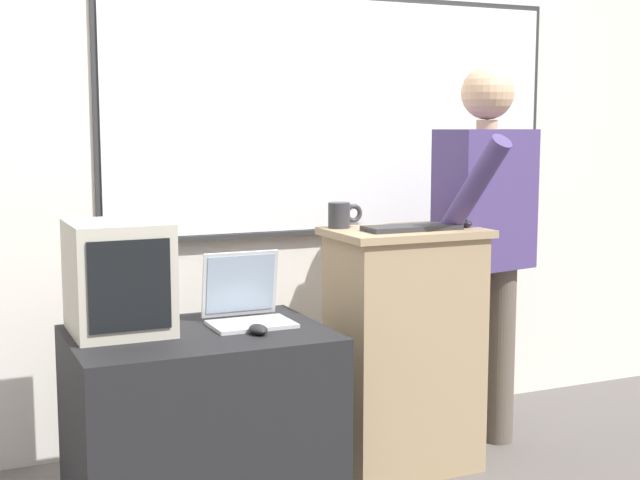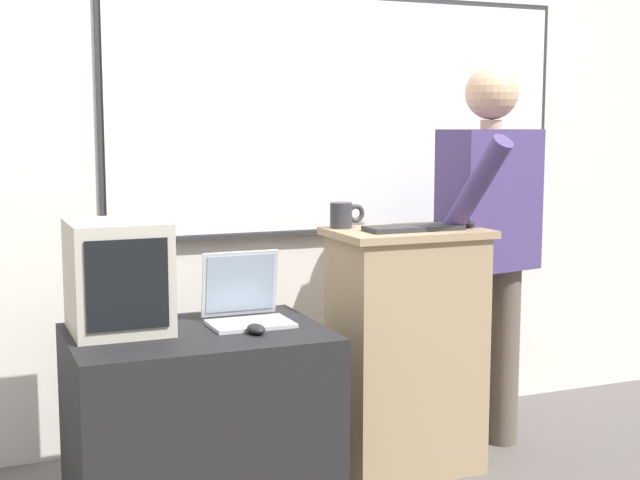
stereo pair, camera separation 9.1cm
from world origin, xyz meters
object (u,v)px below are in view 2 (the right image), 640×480
at_px(computer_mouse_by_keyboard, 466,223).
at_px(crt_monitor, 118,276).
at_px(side_desk, 199,426).
at_px(laptop, 245,301).
at_px(lectern_podium, 406,349).
at_px(wireless_keyboard, 414,228).
at_px(person_presenter, 489,231).
at_px(computer_mouse_by_laptop, 256,329).
at_px(coffee_mug, 343,215).

bearing_deg(computer_mouse_by_keyboard, crt_monitor, 179.80).
distance_m(side_desk, crt_monitor, 0.61).
bearing_deg(laptop, lectern_podium, 5.87).
bearing_deg(side_desk, crt_monitor, 155.66).
relative_size(side_desk, laptop, 3.04).
bearing_deg(wireless_keyboard, lectern_podium, 90.64).
bearing_deg(crt_monitor, side_desk, -24.34).
bearing_deg(wireless_keyboard, computer_mouse_by_keyboard, 2.13).
bearing_deg(wireless_keyboard, side_desk, -173.77).
distance_m(person_presenter, wireless_keyboard, 0.45).
distance_m(lectern_podium, computer_mouse_by_laptop, 0.81).
bearing_deg(wireless_keyboard, coffee_mug, 140.14).
distance_m(computer_mouse_by_laptop, crt_monitor, 0.52).
xyz_separation_m(computer_mouse_by_keyboard, coffee_mug, (-0.47, 0.18, 0.04)).
bearing_deg(side_desk, computer_mouse_by_keyboard, 5.37).
distance_m(laptop, coffee_mug, 0.60).
xyz_separation_m(side_desk, crt_monitor, (-0.25, 0.11, 0.54)).
xyz_separation_m(computer_mouse_by_keyboard, crt_monitor, (-1.41, 0.01, -0.13)).
xyz_separation_m(side_desk, person_presenter, (1.34, 0.21, 0.62)).
height_order(side_desk, coffee_mug, coffee_mug).
bearing_deg(side_desk, wireless_keyboard, 6.23).
relative_size(computer_mouse_by_laptop, crt_monitor, 0.26).
relative_size(wireless_keyboard, crt_monitor, 1.01).
height_order(lectern_podium, computer_mouse_by_laptop, lectern_podium).
bearing_deg(wireless_keyboard, computer_mouse_by_laptop, -163.61).
bearing_deg(lectern_podium, laptop, -174.13).
relative_size(computer_mouse_by_keyboard, crt_monitor, 0.26).
height_order(laptop, coffee_mug, coffee_mug).
relative_size(side_desk, computer_mouse_by_keyboard, 8.97).
bearing_deg(computer_mouse_by_laptop, wireless_keyboard, 16.39).
relative_size(computer_mouse_by_laptop, computer_mouse_by_keyboard, 1.00).
distance_m(wireless_keyboard, computer_mouse_by_laptop, 0.82).
bearing_deg(lectern_podium, computer_mouse_by_laptop, -159.89).
height_order(computer_mouse_by_keyboard, crt_monitor, crt_monitor).
bearing_deg(computer_mouse_by_keyboard, side_desk, -174.63).
distance_m(side_desk, computer_mouse_by_keyboard, 1.34).
height_order(lectern_podium, coffee_mug, coffee_mug).
height_order(wireless_keyboard, computer_mouse_by_keyboard, computer_mouse_by_keyboard).
bearing_deg(person_presenter, coffee_mug, 162.36).
bearing_deg(lectern_podium, coffee_mug, 148.91).
distance_m(wireless_keyboard, coffee_mug, 0.30).
bearing_deg(laptop, crt_monitor, 175.60).
xyz_separation_m(person_presenter, coffee_mug, (-0.65, 0.07, 0.09)).
distance_m(lectern_podium, laptop, 0.76).
bearing_deg(person_presenter, laptop, 175.51).
xyz_separation_m(lectern_podium, laptop, (-0.71, -0.07, 0.27)).
relative_size(person_presenter, laptop, 5.64).
bearing_deg(computer_mouse_by_laptop, computer_mouse_by_keyboard, 12.93).
relative_size(side_desk, crt_monitor, 2.30).
height_order(wireless_keyboard, crt_monitor, crt_monitor).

